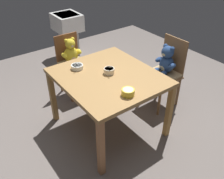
# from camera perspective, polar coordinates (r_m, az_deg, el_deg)

# --- Properties ---
(ground_plane) EXTENTS (5.20, 5.20, 0.04)m
(ground_plane) POSITION_cam_1_polar(r_m,az_deg,el_deg) (3.11, -0.75, -8.63)
(ground_plane) COLOR slate
(dining_table) EXTENTS (1.11, 1.00, 0.73)m
(dining_table) POSITION_cam_1_polar(r_m,az_deg,el_deg) (2.71, -0.85, 1.78)
(dining_table) COLOR #A07642
(dining_table) RESTS_ON ground_plane
(teddy_chair_far_center) EXTENTS (0.40, 0.42, 0.91)m
(teddy_chair_far_center) POSITION_cam_1_polar(r_m,az_deg,el_deg) (3.25, 12.05, 5.00)
(teddy_chair_far_center) COLOR brown
(teddy_chair_far_center) RESTS_ON ground_plane
(teddy_chair_near_left) EXTENTS (0.38, 0.37, 0.85)m
(teddy_chair_near_left) POSITION_cam_1_polar(r_m,az_deg,el_deg) (3.47, -9.15, 7.00)
(teddy_chair_near_left) COLOR brown
(teddy_chair_near_left) RESTS_ON ground_plane
(porridge_bowl_cream_center) EXTENTS (0.12, 0.12, 0.12)m
(porridge_bowl_cream_center) POSITION_cam_1_polar(r_m,az_deg,el_deg) (2.69, -0.66, 4.35)
(porridge_bowl_cream_center) COLOR beige
(porridge_bowl_cream_center) RESTS_ON dining_table
(porridge_bowl_yellow_near_right) EXTENTS (0.13, 0.13, 0.06)m
(porridge_bowl_yellow_near_right) POSITION_cam_1_polar(r_m,az_deg,el_deg) (2.34, 3.69, -0.59)
(porridge_bowl_yellow_near_right) COLOR gold
(porridge_bowl_yellow_near_right) RESTS_ON dining_table
(porridge_bowl_white_near_left) EXTENTS (0.13, 0.13, 0.11)m
(porridge_bowl_white_near_left) POSITION_cam_1_polar(r_m,az_deg,el_deg) (2.81, -8.00, 5.23)
(porridge_bowl_white_near_left) COLOR white
(porridge_bowl_white_near_left) RESTS_ON dining_table
(sink_basin) EXTENTS (0.48, 0.43, 0.78)m
(sink_basin) POSITION_cam_1_polar(r_m,az_deg,el_deg) (4.63, -10.12, 13.53)
(sink_basin) COLOR #B7B2A8
(sink_basin) RESTS_ON ground_plane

